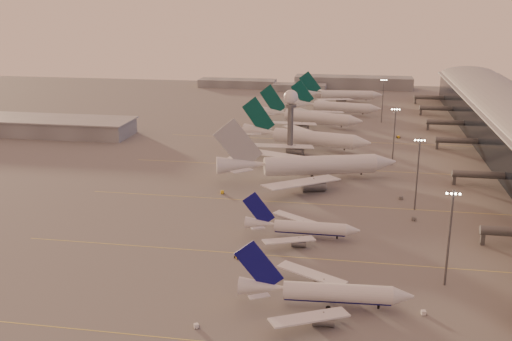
# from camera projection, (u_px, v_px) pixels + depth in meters

# --- Properties ---
(ground) EXTENTS (700.00, 700.00, 0.00)m
(ground) POSITION_uv_depth(u_px,v_px,m) (219.00, 268.00, 159.22)
(ground) COLOR #5D5A5A
(ground) RESTS_ON ground
(taxiway_markings) EXTENTS (180.00, 185.25, 0.02)m
(taxiway_markings) POSITION_uv_depth(u_px,v_px,m) (340.00, 204.00, 207.28)
(taxiway_markings) COLOR #E2D14F
(taxiway_markings) RESTS_ON ground
(hangar) EXTENTS (82.00, 27.00, 8.50)m
(hangar) POSITION_uv_depth(u_px,v_px,m) (55.00, 126.00, 309.93)
(hangar) COLOR slate
(hangar) RESTS_ON ground
(radar_tower) EXTENTS (6.40, 6.40, 31.10)m
(radar_tower) POSITION_uv_depth(u_px,v_px,m) (291.00, 109.00, 265.96)
(radar_tower) COLOR #515358
(radar_tower) RESTS_ON ground
(mast_a) EXTENTS (3.60, 0.56, 25.00)m
(mast_a) POSITION_uv_depth(u_px,v_px,m) (450.00, 234.00, 145.89)
(mast_a) COLOR #515358
(mast_a) RESTS_ON ground
(mast_b) EXTENTS (3.60, 0.56, 25.00)m
(mast_b) POSITION_uv_depth(u_px,v_px,m) (418.00, 171.00, 198.38)
(mast_b) COLOR #515358
(mast_b) RESTS_ON ground
(mast_c) EXTENTS (3.60, 0.56, 25.00)m
(mast_c) POSITION_uv_depth(u_px,v_px,m) (394.00, 134.00, 251.20)
(mast_c) COLOR #515358
(mast_c) RESTS_ON ground
(mast_d) EXTENTS (3.60, 0.56, 25.00)m
(mast_d) POSITION_uv_depth(u_px,v_px,m) (383.00, 98.00, 336.62)
(mast_d) COLOR #515358
(mast_d) RESTS_ON ground
(distant_horizon) EXTENTS (165.00, 37.50, 9.00)m
(distant_horizon) POSITION_uv_depth(u_px,v_px,m) (318.00, 83.00, 465.11)
(distant_horizon) COLOR slate
(distant_horizon) RESTS_ON ground
(narrowbody_near) EXTENTS (41.28, 32.90, 16.12)m
(narrowbody_near) POSITION_uv_depth(u_px,v_px,m) (325.00, 295.00, 137.86)
(narrowbody_near) COLOR silver
(narrowbody_near) RESTS_ON ground
(narrowbody_mid) EXTENTS (35.12, 28.08, 13.74)m
(narrowbody_mid) POSITION_uv_depth(u_px,v_px,m) (302.00, 229.00, 177.89)
(narrowbody_mid) COLOR silver
(narrowbody_mid) RESTS_ON ground
(widebody_white) EXTENTS (70.16, 55.42, 25.37)m
(widebody_white) POSITION_uv_depth(u_px,v_px,m) (308.00, 169.00, 233.36)
(widebody_white) COLOR silver
(widebody_white) RESTS_ON ground
(greentail_a) EXTENTS (62.70, 50.05, 23.17)m
(greentail_a) POSITION_uv_depth(u_px,v_px,m) (306.00, 140.00, 280.95)
(greentail_a) COLOR silver
(greentail_a) RESTS_ON ground
(greentail_b) EXTENTS (58.72, 46.80, 21.82)m
(greentail_b) POSITION_uv_depth(u_px,v_px,m) (311.00, 120.00, 329.13)
(greentail_b) COLOR silver
(greentail_b) RESTS_ON ground
(greentail_c) EXTENTS (55.34, 44.38, 20.19)m
(greentail_c) POSITION_uv_depth(u_px,v_px,m) (336.00, 109.00, 362.01)
(greentail_c) COLOR silver
(greentail_c) RESTS_ON ground
(greentail_d) EXTENTS (56.44, 45.43, 20.50)m
(greentail_d) POSITION_uv_depth(u_px,v_px,m) (341.00, 97.00, 405.11)
(greentail_d) COLOR silver
(greentail_d) RESTS_ON ground
(gsv_truck_a) EXTENTS (5.45, 4.37, 2.12)m
(gsv_truck_a) POSITION_uv_depth(u_px,v_px,m) (198.00, 323.00, 130.12)
(gsv_truck_a) COLOR silver
(gsv_truck_a) RESTS_ON ground
(gsv_catering_a) EXTENTS (5.27, 2.96, 4.10)m
(gsv_catering_a) POSITION_uv_depth(u_px,v_px,m) (425.00, 307.00, 135.15)
(gsv_catering_a) COLOR silver
(gsv_catering_a) RESTS_ON ground
(gsv_tug_mid) EXTENTS (3.85, 3.55, 0.95)m
(gsv_tug_mid) POSITION_uv_depth(u_px,v_px,m) (238.00, 257.00, 164.75)
(gsv_tug_mid) COLOR yellow
(gsv_tug_mid) RESTS_ON ground
(gsv_truck_b) EXTENTS (6.46, 3.59, 2.47)m
(gsv_truck_b) POSITION_uv_depth(u_px,v_px,m) (415.00, 217.00, 191.95)
(gsv_truck_b) COLOR #5A5D5F
(gsv_truck_b) RESTS_ON ground
(gsv_truck_c) EXTENTS (6.12, 3.70, 2.33)m
(gsv_truck_c) POSITION_uv_depth(u_px,v_px,m) (224.00, 191.00, 218.07)
(gsv_truck_c) COLOR yellow
(gsv_truck_c) RESTS_ON ground
(gsv_catering_b) EXTENTS (6.03, 3.68, 4.61)m
(gsv_catering_b) POSITION_uv_depth(u_px,v_px,m) (402.00, 193.00, 211.52)
(gsv_catering_b) COLOR #5A5D5F
(gsv_catering_b) RESTS_ON ground
(gsv_tug_far) EXTENTS (2.36, 3.44, 0.91)m
(gsv_tug_far) POSITION_uv_depth(u_px,v_px,m) (302.00, 160.00, 261.02)
(gsv_tug_far) COLOR silver
(gsv_tug_far) RESTS_ON ground
(gsv_truck_d) EXTENTS (3.34, 5.74, 2.19)m
(gsv_truck_d) POSITION_uv_depth(u_px,v_px,m) (229.00, 150.00, 275.87)
(gsv_truck_d) COLOR silver
(gsv_truck_d) RESTS_ON ground
(gsv_tug_hangar) EXTENTS (4.30, 3.27, 1.09)m
(gsv_tug_hangar) POSITION_uv_depth(u_px,v_px,m) (398.00, 137.00, 303.07)
(gsv_tug_hangar) COLOR yellow
(gsv_tug_hangar) RESTS_ON ground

